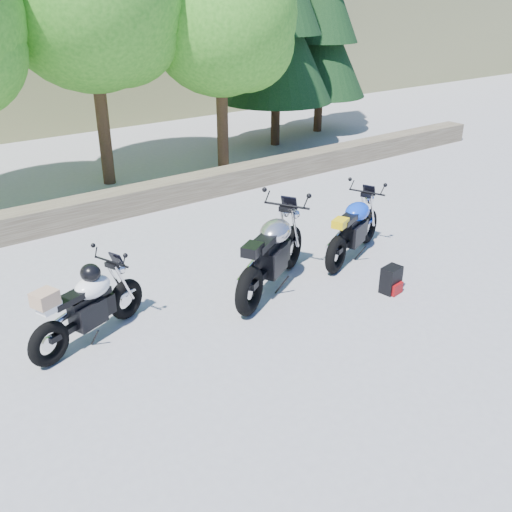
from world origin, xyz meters
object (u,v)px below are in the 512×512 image
Objects in this scene: silver_bike at (272,254)px; white_bike at (87,305)px; blue_bike at (354,229)px; backpack at (391,280)px.

silver_bike is 2.75m from white_bike.
blue_bike is (1.80, 0.10, -0.07)m from silver_bike.
blue_bike is 1.36m from backpack.
silver_bike is 1.81m from backpack.
silver_bike reaches higher than blue_bike.
white_bike is 0.93× the size of blue_bike.
backpack is at bearing -132.27° from blue_bike.
blue_bike is at bearing 61.58° from backpack.
blue_bike is (4.53, -0.17, -0.01)m from white_bike.
white_bike is at bearing 155.19° from blue_bike.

